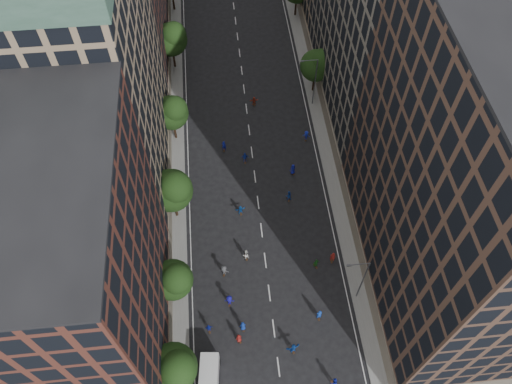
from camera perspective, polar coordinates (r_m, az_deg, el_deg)
ground at (r=77.16m, az=-0.76°, el=6.85°), size 240.00×240.00×0.00m
sidewalk_left at (r=82.52m, az=-9.72°, el=10.04°), size 4.00×105.00×0.15m
sidewalk_right at (r=83.72m, az=7.11°, el=11.28°), size 4.00×105.00×0.15m
bldg_left_a at (r=50.34m, az=-19.98°, el=-8.66°), size 14.00×22.00×30.00m
bldg_left_b at (r=63.22m, az=-18.31°, el=12.05°), size 14.00×26.00×34.00m
bldg_right_a at (r=52.84m, az=22.71°, el=0.59°), size 14.00×30.00×36.00m
bldg_right_b at (r=72.53m, az=14.76°, el=18.85°), size 14.00×28.00×33.00m
tree_left_0 at (r=54.34m, az=-9.35°, el=-19.25°), size 5.20×5.20×8.83m
tree_left_1 at (r=58.24m, az=-9.38°, el=-9.84°), size 4.80×4.80×8.21m
tree_left_2 at (r=63.60m, az=-9.53°, el=0.28°), size 5.60×5.60×9.45m
tree_left_3 at (r=73.01m, az=-9.55°, el=9.04°), size 5.00×5.00×8.58m
tree_left_4 at (r=84.74m, az=-9.63°, el=16.96°), size 5.40×5.40×9.08m
tree_right_a at (r=80.12m, az=7.04°, el=14.28°), size 5.00×5.00×8.39m
streetlamp_near at (r=59.21m, az=11.98°, el=-9.64°), size 2.64×0.22×9.06m
streetlamp_far at (r=78.17m, az=6.62°, el=12.63°), size 2.64×0.22×9.06m
cargo_van at (r=58.56m, az=-5.37°, el=-20.15°), size 2.63×4.78×2.44m
skater_0 at (r=60.46m, az=-1.51°, el=-15.07°), size 0.89×0.65×1.67m
skater_1 at (r=61.24m, az=7.23°, el=-13.73°), size 0.75×0.53×1.94m
skater_2 at (r=59.17m, az=8.88°, el=-20.67°), size 1.03×0.89×1.83m
skater_3 at (r=61.57m, az=-3.06°, el=-12.28°), size 1.27×0.84×1.83m
skater_4 at (r=60.68m, az=-5.41°, el=-15.23°), size 0.94×0.49×1.54m
skater_5 at (r=59.71m, az=4.28°, el=-17.38°), size 1.75×0.95×1.80m
skater_6 at (r=60.05m, az=-1.96°, el=-16.36°), size 0.91×0.77×1.59m
skater_7 at (r=64.63m, az=8.74°, el=-7.36°), size 0.78×0.60×1.91m
skater_8 at (r=64.11m, az=-1.19°, el=-7.18°), size 1.05×0.92×1.82m
skater_9 at (r=63.22m, az=-3.66°, el=-8.95°), size 1.35×1.06×1.84m
skater_10 at (r=64.09m, az=6.87°, el=-8.08°), size 1.06×0.76×1.68m
skater_11 at (r=67.71m, az=-1.79°, el=-2.07°), size 1.47×0.73×1.52m
skater_12 at (r=71.66m, az=4.24°, el=2.60°), size 1.03×0.85×1.80m
skater_13 at (r=74.30m, az=-3.68°, el=5.27°), size 0.77×0.62×1.85m
skater_14 at (r=68.97m, az=3.73°, el=-0.44°), size 0.90×0.73×1.74m
skater_15 at (r=75.95m, az=5.76°, el=6.42°), size 1.22×0.92×1.67m
skater_16 at (r=72.74m, az=-1.27°, el=3.93°), size 1.11×0.48×1.87m
skater_17 at (r=80.63m, az=-0.22°, el=10.34°), size 1.44×0.56×1.52m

